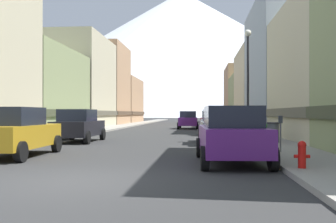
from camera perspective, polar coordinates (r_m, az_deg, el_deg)
name	(u,v)px	position (r m, az deg, el deg)	size (l,w,h in m)	color
ground_plane	(76,181)	(9.28, -13.31, -9.95)	(400.00, 400.00, 0.00)	#2F2F2F
sidewalk_left	(121,126)	(44.66, -6.97, -2.18)	(2.50, 100.00, 0.15)	gray
sidewalk_right	(231,127)	(43.86, 9.24, -2.21)	(2.50, 100.00, 0.15)	gray
storefront_left_2	(25,92)	(33.45, -20.28, 2.64)	(7.92, 10.81, 6.76)	#8C9966
storefront_left_3	(77,84)	(43.98, -13.22, 3.92)	(6.74, 10.92, 9.88)	beige
storefront_left_4	(102,86)	(54.19, -9.59, 3.65)	(6.46, 9.59, 10.88)	tan
storefront_left_5	(112,102)	(65.63, -8.16, 1.46)	(9.01, 12.51, 7.36)	tan
storefront_right_2	(306,69)	(36.36, 19.54, 5.86)	(9.41, 13.69, 11.23)	#99A5B2
storefront_right_3	(265,90)	(49.37, 14.06, 3.10)	(6.87, 13.11, 9.24)	beige
storefront_right_4	(263,101)	(61.60, 13.76, 1.54)	(10.20, 10.53, 7.29)	#8C9966
storefront_right_5	(247,95)	(73.06, 11.55, 2.33)	(8.19, 12.61, 10.10)	tan
car_left_0	(15,132)	(15.01, -21.51, -2.78)	(2.17, 4.45, 1.78)	#B28419
car_left_1	(79,125)	(21.79, -12.97, -2.01)	(2.12, 4.43, 1.78)	black
car_right_0	(231,135)	(12.28, 9.29, -3.36)	(2.24, 4.48, 1.78)	#591E72
car_right_1	(219,126)	(20.23, 7.51, -2.15)	(2.19, 4.46, 1.78)	slate
car_right_2	(214,122)	(28.63, 6.70, -1.60)	(2.06, 4.40, 1.78)	slate
car_right_3	(211,120)	(37.16, 6.26, -1.29)	(2.14, 4.44, 1.78)	#9E1111
car_driving_0	(188,120)	(39.62, 2.99, -1.23)	(2.06, 4.40, 1.78)	#591E72
fire_hydrant_near	(302,154)	(10.65, 19.04, -5.84)	(0.40, 0.22, 0.70)	red
parking_meter_near	(280,128)	(14.77, 16.16, -2.39)	(0.14, 0.10, 1.33)	#595960
trash_bin_right	(273,132)	(19.53, 15.15, -2.96)	(0.59, 0.59, 0.98)	#4C5156
potted_plant_0	(61,127)	(28.45, -15.47, -2.19)	(0.55, 0.55, 0.85)	brown
potted_plant_1	(264,129)	(26.29, 13.90, -2.48)	(0.49, 0.49, 0.81)	#4C4C51
pedestrian_0	(15,126)	(20.53, -21.52, -1.93)	(0.36, 0.36, 1.75)	navy
pedestrian_1	(34,126)	(22.54, -19.01, -2.02)	(0.36, 0.36, 1.57)	navy
streetlamp_right	(248,68)	(21.17, 11.63, 6.31)	(0.36, 0.36, 5.86)	black
mountain_backdrop	(182,54)	(272.18, 2.06, 8.49)	(269.45, 269.45, 86.04)	silver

